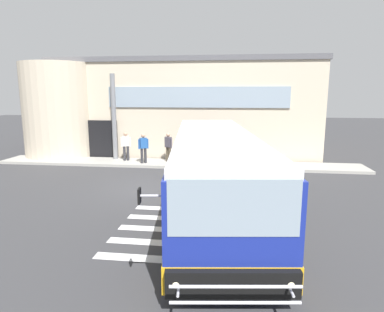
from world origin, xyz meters
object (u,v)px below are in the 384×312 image
object	(u,v)px
bus_main_foreground	(214,172)
passenger_near_column	(126,144)
passenger_by_doorway	(143,147)
passenger_at_curb_edge	(168,146)
entry_support_column	(114,117)

from	to	relation	value
bus_main_foreground	passenger_near_column	bearing A→B (deg)	127.50
passenger_by_doorway	passenger_at_curb_edge	xyz separation A→B (m)	(1.30, 0.57, 0.00)
bus_main_foreground	passenger_near_column	world-z (taller)	bus_main_foreground
entry_support_column	passenger_by_doorway	distance (m)	2.74
bus_main_foreground	passenger_at_curb_edge	size ratio (longest dim) A/B	7.12
entry_support_column	bus_main_foreground	xyz separation A→B (m)	(6.36, -7.63, -1.31)
bus_main_foreground	passenger_at_curb_edge	bearing A→B (deg)	112.89
bus_main_foreground	passenger_by_doorway	size ratio (longest dim) A/B	7.12
entry_support_column	passenger_at_curb_edge	distance (m)	3.69
passenger_near_column	passenger_at_curb_edge	distance (m)	2.52
passenger_by_doorway	passenger_at_curb_edge	world-z (taller)	same
passenger_near_column	bus_main_foreground	bearing A→B (deg)	-52.50
bus_main_foreground	passenger_near_column	distance (m)	9.15
entry_support_column	bus_main_foreground	world-z (taller)	entry_support_column
entry_support_column	passenger_by_doorway	world-z (taller)	entry_support_column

